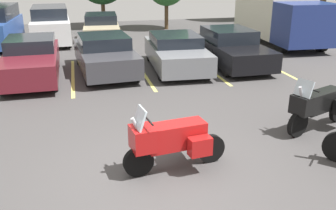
% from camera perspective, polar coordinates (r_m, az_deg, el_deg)
% --- Properties ---
extents(ground, '(44.00, 44.00, 0.10)m').
position_cam_1_polar(ground, '(7.47, -1.34, -10.82)').
color(ground, '#423F3F').
extents(motorcycle_touring, '(2.15, 1.01, 1.40)m').
position_cam_1_polar(motorcycle_touring, '(7.29, 0.51, -5.29)').
color(motorcycle_touring, black).
rests_on(motorcycle_touring, ground).
extents(motorcycle_second, '(2.18, 1.20, 1.41)m').
position_cam_1_polar(motorcycle_second, '(9.81, 22.07, 0.07)').
color(motorcycle_second, black).
rests_on(motorcycle_second, ground).
extents(parking_stripes, '(15.88, 4.99, 0.01)m').
position_cam_1_polar(parking_stripes, '(14.26, -14.36, 4.24)').
color(parking_stripes, '#EAE066').
rests_on(parking_stripes, ground).
extents(car_maroon, '(1.87, 4.68, 1.45)m').
position_cam_1_polar(car_maroon, '(14.27, -20.14, 6.56)').
color(car_maroon, maroon).
rests_on(car_maroon, ground).
extents(car_charcoal, '(2.25, 4.64, 1.41)m').
position_cam_1_polar(car_charcoal, '(14.45, -9.65, 7.66)').
color(car_charcoal, '#38383D').
rests_on(car_charcoal, ground).
extents(car_grey, '(2.17, 4.61, 1.35)m').
position_cam_1_polar(car_grey, '(14.80, 1.25, 8.11)').
color(car_grey, slate).
rests_on(car_grey, ground).
extents(car_black, '(1.91, 4.75, 1.45)m').
position_cam_1_polar(car_black, '(15.64, 9.56, 8.62)').
color(car_black, black).
rests_on(car_black, ground).
extents(car_far_white, '(2.09, 4.95, 1.87)m').
position_cam_1_polar(car_far_white, '(21.13, -17.50, 11.64)').
color(car_far_white, white).
rests_on(car_far_white, ground).
extents(car_far_champagne, '(2.08, 4.99, 1.43)m').
position_cam_1_polar(car_far_champagne, '(21.02, -10.17, 11.57)').
color(car_far_champagne, '#C1B289').
rests_on(car_far_champagne, ground).
extents(box_truck, '(2.75, 6.87, 2.77)m').
position_cam_1_polar(box_truck, '(20.85, 16.65, 13.16)').
color(box_truck, navy).
rests_on(box_truck, ground).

